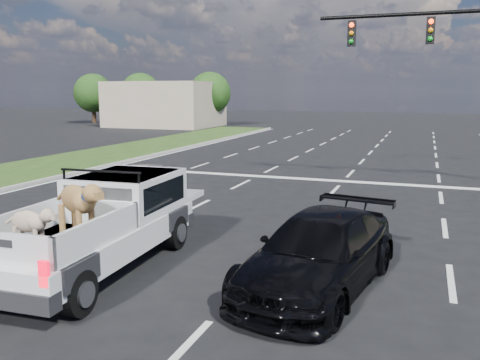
# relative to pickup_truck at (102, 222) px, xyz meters

# --- Properties ---
(ground) EXTENTS (160.00, 160.00, 0.00)m
(ground) POSITION_rel_pickup_truck_xyz_m (1.19, 1.48, -0.91)
(ground) COLOR black
(ground) RESTS_ON ground
(road_markings) EXTENTS (17.75, 60.00, 0.01)m
(road_markings) POSITION_rel_pickup_truck_xyz_m (1.19, 8.04, -0.91)
(road_markings) COLOR silver
(road_markings) RESTS_ON ground
(curb_left) EXTENTS (0.15, 60.00, 0.14)m
(curb_left) POSITION_rel_pickup_truck_xyz_m (-7.86, 7.48, -0.84)
(curb_left) COLOR #A59F97
(curb_left) RESTS_ON ground
(building_left) EXTENTS (10.00, 8.00, 4.40)m
(building_left) POSITION_rel_pickup_truck_xyz_m (-18.81, 37.48, 1.29)
(building_left) COLOR tan
(building_left) RESTS_ON ground
(tree_far_a) EXTENTS (4.20, 4.20, 5.40)m
(tree_far_a) POSITION_rel_pickup_truck_xyz_m (-28.81, 39.48, 2.37)
(tree_far_a) COLOR #332114
(tree_far_a) RESTS_ON ground
(tree_far_b) EXTENTS (4.20, 4.20, 5.40)m
(tree_far_b) POSITION_rel_pickup_truck_xyz_m (-22.81, 39.48, 2.37)
(tree_far_b) COLOR #332114
(tree_far_b) RESTS_ON ground
(tree_far_c) EXTENTS (4.20, 4.20, 5.40)m
(tree_far_c) POSITION_rel_pickup_truck_xyz_m (-14.81, 39.48, 2.37)
(tree_far_c) COLOR #332114
(tree_far_c) RESTS_ON ground
(pickup_truck) EXTENTS (2.17, 5.28, 1.95)m
(pickup_truck) POSITION_rel_pickup_truck_xyz_m (0.00, 0.00, 0.00)
(pickup_truck) COLOR black
(pickup_truck) RESTS_ON ground
(silver_sedan) EXTENTS (2.68, 4.39, 1.40)m
(silver_sedan) POSITION_rel_pickup_truck_xyz_m (-1.80, 4.28, -0.21)
(silver_sedan) COLOR silver
(silver_sedan) RESTS_ON ground
(black_coupe) EXTENTS (2.58, 4.76, 1.31)m
(black_coupe) POSITION_rel_pickup_truck_xyz_m (4.22, 0.36, -0.26)
(black_coupe) COLOR black
(black_coupe) RESTS_ON ground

